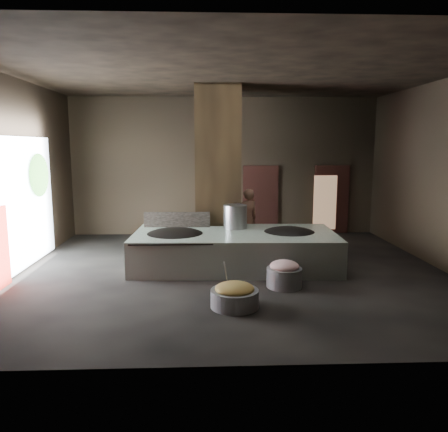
{
  "coord_description": "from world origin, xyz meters",
  "views": [
    {
      "loc": [
        -0.62,
        -9.98,
        2.94
      ],
      "look_at": [
        -0.18,
        0.48,
        1.25
      ],
      "focal_mm": 35.0,
      "sensor_mm": 36.0,
      "label": 1
    }
  ],
  "objects_px": {
    "stock_pot": "(235,217)",
    "meat_basin": "(284,277)",
    "hearth_platform": "(235,249)",
    "wok_right": "(289,235)",
    "veg_basin": "(235,298)",
    "cook": "(248,219)",
    "wok_left": "(175,237)"
  },
  "relations": [
    {
      "from": "stock_pot",
      "to": "meat_basin",
      "type": "xyz_separation_m",
      "value": [
        0.89,
        -2.18,
        -0.93
      ]
    },
    {
      "from": "hearth_platform",
      "to": "wok_right",
      "type": "bearing_deg",
      "value": 4.46
    },
    {
      "from": "hearth_platform",
      "to": "veg_basin",
      "type": "height_order",
      "value": "hearth_platform"
    },
    {
      "from": "stock_pot",
      "to": "meat_basin",
      "type": "height_order",
      "value": "stock_pot"
    },
    {
      "from": "wok_right",
      "to": "veg_basin",
      "type": "height_order",
      "value": "wok_right"
    },
    {
      "from": "hearth_platform",
      "to": "veg_basin",
      "type": "bearing_deg",
      "value": -91.42
    },
    {
      "from": "wok_right",
      "to": "veg_basin",
      "type": "bearing_deg",
      "value": -118.63
    },
    {
      "from": "wok_right",
      "to": "meat_basin",
      "type": "distance_m",
      "value": 1.82
    },
    {
      "from": "hearth_platform",
      "to": "cook",
      "type": "distance_m",
      "value": 2.04
    },
    {
      "from": "stock_pot",
      "to": "meat_basin",
      "type": "relative_size",
      "value": 0.86
    },
    {
      "from": "cook",
      "to": "meat_basin",
      "type": "bearing_deg",
      "value": 73.29
    },
    {
      "from": "cook",
      "to": "veg_basin",
      "type": "height_order",
      "value": "cook"
    },
    {
      "from": "hearth_platform",
      "to": "wok_left",
      "type": "relative_size",
      "value": 3.17
    },
    {
      "from": "cook",
      "to": "hearth_platform",
      "type": "bearing_deg",
      "value": 51.82
    },
    {
      "from": "stock_pot",
      "to": "hearth_platform",
      "type": "bearing_deg",
      "value": -95.19
    },
    {
      "from": "stock_pot",
      "to": "cook",
      "type": "height_order",
      "value": "cook"
    },
    {
      "from": "veg_basin",
      "to": "meat_basin",
      "type": "height_order",
      "value": "meat_basin"
    },
    {
      "from": "meat_basin",
      "to": "stock_pot",
      "type": "bearing_deg",
      "value": 112.14
    },
    {
      "from": "wok_right",
      "to": "cook",
      "type": "distance_m",
      "value": 2.07
    },
    {
      "from": "hearth_platform",
      "to": "wok_left",
      "type": "xyz_separation_m",
      "value": [
        -1.45,
        -0.05,
        0.33
      ]
    },
    {
      "from": "hearth_platform",
      "to": "wok_right",
      "type": "relative_size",
      "value": 3.41
    },
    {
      "from": "wok_right",
      "to": "hearth_platform",
      "type": "bearing_deg",
      "value": -177.88
    },
    {
      "from": "hearth_platform",
      "to": "wok_right",
      "type": "height_order",
      "value": "wok_right"
    },
    {
      "from": "hearth_platform",
      "to": "cook",
      "type": "xyz_separation_m",
      "value": [
        0.5,
        1.93,
        0.43
      ]
    },
    {
      "from": "hearth_platform",
      "to": "stock_pot",
      "type": "xyz_separation_m",
      "value": [
        0.05,
        0.55,
        0.71
      ]
    },
    {
      "from": "wok_right",
      "to": "meat_basin",
      "type": "bearing_deg",
      "value": -103.78
    },
    {
      "from": "wok_left",
      "to": "meat_basin",
      "type": "xyz_separation_m",
      "value": [
        2.39,
        -1.58,
        -0.55
      ]
    },
    {
      "from": "wok_left",
      "to": "meat_basin",
      "type": "bearing_deg",
      "value": -33.53
    },
    {
      "from": "wok_left",
      "to": "veg_basin",
      "type": "relative_size",
      "value": 1.73
    },
    {
      "from": "wok_left",
      "to": "stock_pot",
      "type": "xyz_separation_m",
      "value": [
        1.5,
        0.6,
        0.38
      ]
    },
    {
      "from": "veg_basin",
      "to": "meat_basin",
      "type": "distance_m",
      "value": 1.59
    },
    {
      "from": "stock_pot",
      "to": "veg_basin",
      "type": "xyz_separation_m",
      "value": [
        -0.23,
        -3.3,
        -0.97
      ]
    }
  ]
}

